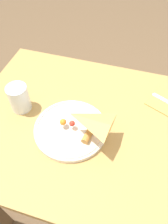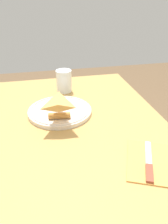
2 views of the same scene
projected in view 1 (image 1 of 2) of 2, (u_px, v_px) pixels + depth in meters
name	position (u px, v px, depth m)	size (l,w,h in m)	color
ground_plane	(103.00, 200.00, 1.37)	(6.00, 6.00, 0.00)	brown
dining_table	(114.00, 148.00, 0.87)	(1.11, 0.69, 0.78)	tan
plate_pizza	(71.00, 128.00, 0.76)	(0.26, 0.26, 0.05)	silver
milk_glass	(19.00, 99.00, 0.79)	(0.08, 0.08, 0.11)	white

